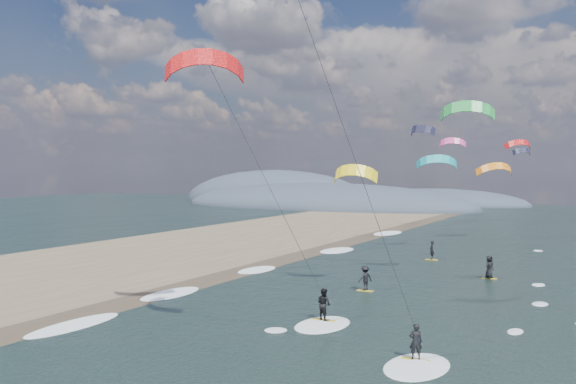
% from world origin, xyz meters
% --- Properties ---
extents(wet_sand_strip, '(3.00, 240.00, 0.00)m').
position_xyz_m(wet_sand_strip, '(-12.00, 10.00, 0.00)').
color(wet_sand_strip, '#382D23').
rests_on(wet_sand_strip, ground).
extents(coastal_hills, '(80.00, 41.00, 15.00)m').
position_xyz_m(coastal_hills, '(-44.84, 107.86, 0.00)').
color(coastal_hills, '#3D4756').
rests_on(coastal_hills, ground).
extents(kitesurfer_near_a, '(7.63, 9.13, 18.79)m').
position_xyz_m(kitesurfer_near_a, '(4.04, 3.66, 14.09)').
color(kitesurfer_near_a, gold).
rests_on(kitesurfer_near_a, ground).
extents(kitesurfer_near_b, '(7.13, 9.10, 14.57)m').
position_xyz_m(kitesurfer_near_b, '(-1.73, 8.76, 9.53)').
color(kitesurfer_near_b, gold).
rests_on(kitesurfer_near_b, ground).
extents(far_kitesurfers, '(7.54, 17.22, 1.73)m').
position_xyz_m(far_kitesurfers, '(1.74, 27.79, 0.86)').
color(far_kitesurfers, gold).
rests_on(far_kitesurfers, ground).
extents(bg_kite_field, '(14.06, 68.40, 5.72)m').
position_xyz_m(bg_kite_field, '(0.24, 51.86, 10.49)').
color(bg_kite_field, black).
rests_on(bg_kite_field, ground).
extents(shoreline_surf, '(2.40, 79.40, 0.11)m').
position_xyz_m(shoreline_surf, '(-10.80, 14.75, 0.00)').
color(shoreline_surf, white).
rests_on(shoreline_surf, ground).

